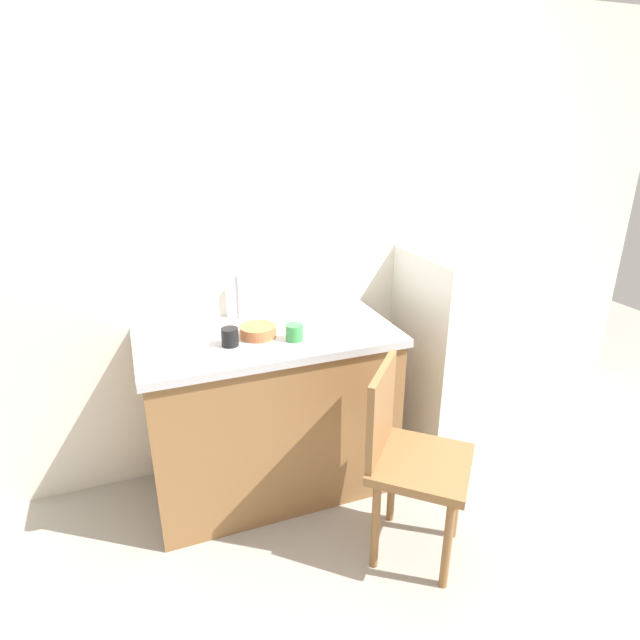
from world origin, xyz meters
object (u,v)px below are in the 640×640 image
Objects in this scene: refrigerator at (461,351)px; cup_green at (294,332)px; cup_black at (230,337)px; terracotta_bowl at (258,331)px; chair at (407,455)px.

refrigerator reaches higher than cup_green.
cup_black is (-0.29, 0.04, 0.00)m from cup_green.
refrigerator is at bearing 7.47° from cup_green.
cup_black is at bearing -158.87° from terracotta_bowl.
cup_green is at bearing 73.74° from chair.
cup_green is at bearing -8.72° from cup_black.
cup_green is (-1.05, -0.14, 0.33)m from refrigerator.
cup_black is at bearing 89.22° from chair.
chair is 10.75× the size of cup_green.
cup_black is (-1.34, -0.09, 0.33)m from refrigerator.
refrigerator is 1.39m from cup_black.
cup_black is at bearing -176.03° from refrigerator.
cup_black reaches higher than terracotta_bowl.
terracotta_bowl reaches higher than chair.
refrigerator is 14.10× the size of cup_green.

